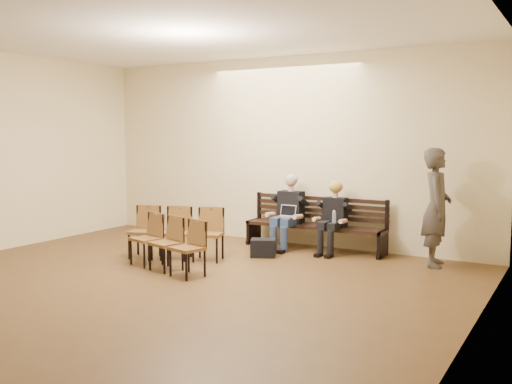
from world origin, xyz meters
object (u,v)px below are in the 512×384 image
at_px(seated_man, 288,212).
at_px(water_bottle, 334,224).
at_px(passerby, 437,198).
at_px(laptop, 285,219).
at_px(chair_row_front, 166,244).
at_px(bag, 263,248).
at_px(seated_woman, 333,221).
at_px(chair_row_back, 176,233).
at_px(bench, 314,237).

bearing_deg(seated_man, water_bottle, -12.15).
bearing_deg(passerby, laptop, 81.44).
bearing_deg(chair_row_front, bag, 77.52).
height_order(seated_woman, chair_row_front, seated_woman).
bearing_deg(chair_row_front, water_bottle, 65.67).
bearing_deg(water_bottle, chair_row_back, -144.73).
xyz_separation_m(seated_man, passerby, (2.63, -0.06, 0.41)).
distance_m(bench, seated_man, 0.65).
distance_m(bag, chair_row_back, 1.49).
height_order(seated_man, chair_row_front, seated_man).
xyz_separation_m(bag, passerby, (2.66, 0.81, 0.92)).
relative_size(water_bottle, chair_row_back, 0.14).
distance_m(laptop, chair_row_back, 1.98).
xyz_separation_m(bench, water_bottle, (0.51, -0.33, 0.33)).
bearing_deg(bench, chair_row_front, -117.02).
distance_m(water_bottle, passerby, 1.74).
relative_size(bench, bag, 6.32).
distance_m(seated_man, chair_row_front, 2.59).
distance_m(seated_woman, passerby, 1.83).
distance_m(seated_man, passerby, 2.66).
xyz_separation_m(passerby, chair_row_back, (-3.82, -1.68, -0.63)).
xyz_separation_m(laptop, bag, (-0.06, -0.68, -0.41)).
bearing_deg(laptop, seated_man, 97.68).
xyz_separation_m(water_bottle, chair_row_front, (-1.82, -2.23, -0.15)).
bearing_deg(bag, chair_row_back, -143.09).
height_order(chair_row_front, chair_row_back, chair_row_back).
relative_size(bag, chair_row_front, 0.28).
bearing_deg(chair_row_back, bench, 30.01).
relative_size(bag, chair_row_back, 0.26).
bearing_deg(chair_row_back, passerby, 5.39).
relative_size(water_bottle, chair_row_front, 0.15).
relative_size(seated_man, water_bottle, 6.12).
bearing_deg(chair_row_front, chair_row_back, 132.11).
xyz_separation_m(seated_woman, water_bottle, (0.11, -0.21, -0.01)).
bearing_deg(seated_man, bag, -92.13).
bearing_deg(laptop, seated_woman, 12.07).
distance_m(laptop, chair_row_front, 2.41).
distance_m(water_bottle, bag, 1.27).
height_order(laptop, chair_row_front, chair_row_front).
bearing_deg(bag, seated_woman, 44.04).
height_order(laptop, chair_row_back, chair_row_back).
xyz_separation_m(seated_woman, chair_row_back, (-2.06, -1.74, -0.13)).
height_order(water_bottle, chair_row_back, chair_row_back).
bearing_deg(seated_woman, chair_row_back, -139.80).
distance_m(seated_woman, chair_row_back, 2.71).
bearing_deg(water_bottle, seated_man, 167.85).
distance_m(passerby, chair_row_front, 4.25).
bearing_deg(chair_row_back, chair_row_front, -81.10).
height_order(water_bottle, passerby, passerby).
xyz_separation_m(chair_row_front, chair_row_back, (-0.36, 0.69, 0.02)).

